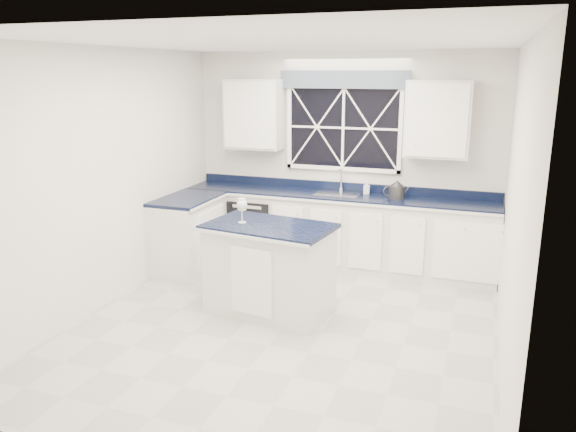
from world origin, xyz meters
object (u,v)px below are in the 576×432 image
at_px(dishwasher, 257,227).
at_px(faucet, 341,179).
at_px(wine_glass, 242,206).
at_px(soap_bottle, 367,187).
at_px(island, 270,268).
at_px(kettle, 397,190).

bearing_deg(dishwasher, faucet, 10.02).
xyz_separation_m(wine_glass, soap_bottle, (0.91, 1.82, -0.10)).
relative_size(island, soap_bottle, 8.25).
relative_size(island, kettle, 4.39).
relative_size(island, wine_glass, 5.34).
distance_m(kettle, wine_glass, 2.12).
bearing_deg(island, kettle, 65.96).
bearing_deg(soap_bottle, wine_glass, -116.50).
bearing_deg(soap_bottle, island, -108.92).
xyz_separation_m(dishwasher, soap_bottle, (1.45, 0.14, 0.61)).
xyz_separation_m(kettle, soap_bottle, (-0.40, 0.15, -0.02)).
distance_m(wine_glass, soap_bottle, 2.04).
height_order(island, kettle, kettle).
bearing_deg(wine_glass, soap_bottle, 63.50).
relative_size(kettle, wine_glass, 1.22).
bearing_deg(wine_glass, island, 3.43).
xyz_separation_m(island, soap_bottle, (0.62, 1.80, 0.55)).
distance_m(faucet, wine_glass, 1.96).
distance_m(faucet, soap_bottle, 0.36).
distance_m(faucet, island, 1.98).
xyz_separation_m(faucet, soap_bottle, (0.35, -0.05, -0.08)).
height_order(dishwasher, wine_glass, wine_glass).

